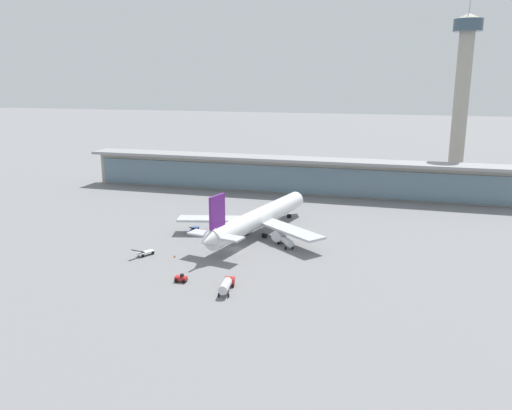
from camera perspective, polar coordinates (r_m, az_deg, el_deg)
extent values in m
plane|color=slate|center=(149.02, -2.27, -4.85)|extent=(1200.00, 1200.00, 0.00)
cylinder|color=white|center=(161.50, 0.42, -1.34)|extent=(17.39, 54.63, 5.77)
cone|color=white|center=(187.42, 4.68, 0.74)|extent=(6.63, 6.28, 5.65)
cone|color=white|center=(137.15, -5.36, -3.91)|extent=(6.43, 7.31, 5.19)
cube|color=black|center=(184.25, 4.27, 0.84)|extent=(4.74, 3.26, 0.70)
cube|color=#B7BABF|center=(163.66, -4.25, -1.54)|extent=(25.65, 12.02, 0.70)
cube|color=#B7BABF|center=(152.15, 3.67, -2.72)|extent=(23.42, 20.43, 0.70)
cylinder|color=silver|center=(162.18, -3.46, -2.40)|extent=(4.00, 4.76, 3.18)
cylinder|color=silver|center=(153.43, 2.55, -3.34)|extent=(4.00, 4.76, 3.18)
cube|color=#661E84|center=(139.30, -4.28, -0.71)|extent=(2.18, 6.94, 8.95)
cube|color=#B7BABF|center=(140.26, -4.45, -3.37)|extent=(16.47, 7.69, 0.50)
cylinder|color=black|center=(161.77, -1.08, -3.08)|extent=(1.46, 1.62, 1.39)
cylinder|color=black|center=(158.87, 0.93, -3.39)|extent=(1.46, 1.62, 1.39)
cylinder|color=black|center=(181.68, 3.66, -1.21)|extent=(1.46, 1.62, 1.39)
cube|color=silver|center=(146.69, -12.01, -5.15)|extent=(3.79, 5.09, 0.60)
cube|color=black|center=(145.07, -12.82, -4.96)|extent=(2.60, 3.93, 1.72)
cylinder|color=black|center=(145.25, -12.36, -5.49)|extent=(0.66, 0.93, 0.90)
cylinder|color=black|center=(146.55, -12.73, -5.33)|extent=(0.66, 0.93, 0.90)
cylinder|color=black|center=(147.05, -11.28, -5.19)|extent=(0.66, 0.93, 0.90)
cylinder|color=black|center=(148.34, -11.66, -5.04)|extent=(0.66, 0.93, 0.90)
cube|color=gray|center=(154.17, 2.71, -3.75)|extent=(3.11, 3.02, 1.50)
cylinder|color=silver|center=(149.72, 3.39, -4.01)|extent=(4.93, 5.79, 2.10)
cylinder|color=black|center=(153.17, 2.45, -4.16)|extent=(0.75, 0.90, 0.90)
cylinder|color=black|center=(153.96, 3.22, -4.07)|extent=(0.75, 0.90, 0.90)
cylinder|color=black|center=(148.15, 3.26, -4.79)|extent=(0.75, 0.90, 0.90)
cylinder|color=black|center=(148.96, 4.05, -4.70)|extent=(0.75, 0.90, 0.90)
cube|color=#B21E1E|center=(126.72, -8.25, -7.98)|extent=(2.84, 1.58, 0.90)
cube|color=black|center=(126.32, -8.14, -7.66)|extent=(0.72, 0.72, 0.70)
cylinder|color=black|center=(126.64, -8.78, -8.23)|extent=(0.91, 0.30, 0.90)
cylinder|color=black|center=(127.85, -8.53, -8.00)|extent=(0.91, 0.30, 0.90)
cylinder|color=black|center=(125.92, -7.95, -8.33)|extent=(0.91, 0.30, 0.90)
cylinder|color=black|center=(127.14, -7.71, -8.10)|extent=(0.91, 0.30, 0.90)
cube|color=#B21E1E|center=(123.27, -2.95, -8.33)|extent=(2.64, 2.30, 1.50)
cylinder|color=silver|center=(118.66, -3.41, -8.87)|extent=(2.82, 5.83, 2.10)
cylinder|color=black|center=(122.91, -3.54, -8.79)|extent=(0.40, 0.93, 0.90)
cylinder|color=black|center=(122.50, -2.52, -8.85)|extent=(0.40, 0.93, 0.90)
cylinder|color=black|center=(117.79, -4.12, -9.83)|extent=(0.40, 0.93, 0.90)
cylinder|color=black|center=(117.36, -3.05, -9.91)|extent=(0.40, 0.93, 0.90)
cube|color=#234C9E|center=(166.53, -6.78, -2.66)|extent=(2.36, 4.98, 0.60)
cube|color=black|center=(163.99, -7.02, -2.53)|extent=(1.37, 4.03, 1.72)
cylinder|color=black|center=(164.84, -6.66, -2.94)|extent=(0.39, 0.93, 0.90)
cylinder|color=black|center=(165.29, -7.21, -2.91)|extent=(0.39, 0.93, 0.90)
cylinder|color=black|center=(167.94, -6.35, -2.61)|extent=(0.39, 0.93, 0.90)
cylinder|color=black|center=(168.38, -6.89, -2.58)|extent=(0.39, 0.93, 0.90)
cube|color=#9E998E|center=(221.20, 4.10, 3.15)|extent=(180.00, 8.00, 14.00)
cube|color=slate|center=(217.20, 3.86, 2.77)|extent=(176.40, 0.50, 11.20)
cube|color=gray|center=(218.00, 4.03, 5.03)|extent=(183.60, 12.80, 1.20)
cylinder|color=#9E998E|center=(246.86, 21.52, 9.53)|extent=(6.40, 6.40, 66.80)
cylinder|color=#384C5B|center=(247.43, 22.28, 17.82)|extent=(12.00, 12.00, 5.00)
cone|color=#9E998E|center=(247.78, 22.37, 18.67)|extent=(10.20, 10.20, 2.40)
cylinder|color=#99999E|center=(248.19, 22.45, 19.52)|extent=(0.36, 0.36, 5.00)
cone|color=orange|center=(143.95, -8.95, -5.55)|extent=(0.44, 0.44, 0.70)
cube|color=black|center=(144.05, -8.95, -5.67)|extent=(0.62, 0.62, 0.04)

